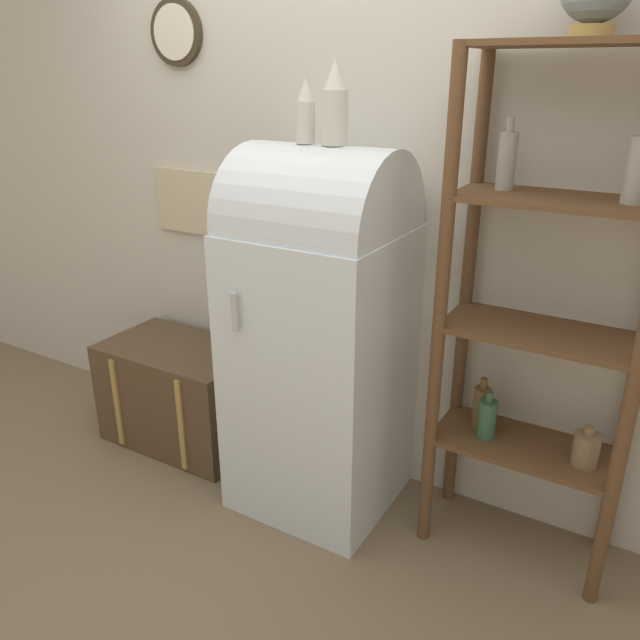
{
  "coord_description": "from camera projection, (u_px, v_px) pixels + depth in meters",
  "views": [
    {
      "loc": [
        1.21,
        -1.81,
        1.81
      ],
      "look_at": [
        0.0,
        0.24,
        0.86
      ],
      "focal_mm": 35.0,
      "sensor_mm": 36.0,
      "label": 1
    }
  ],
  "objects": [
    {
      "name": "refrigerator",
      "position": [
        320.0,
        329.0,
        2.58
      ],
      "size": [
        0.64,
        0.65,
        1.56
      ],
      "color": "silver",
      "rests_on": "ground_plane"
    },
    {
      "name": "shelf_unit",
      "position": [
        545.0,
        305.0,
        2.18
      ],
      "size": [
        0.7,
        0.35,
        1.9
      ],
      "color": "brown",
      "rests_on": "ground_plane"
    },
    {
      "name": "vase_center",
      "position": [
        335.0,
        106.0,
        2.22
      ],
      "size": [
        0.1,
        0.1,
        0.29
      ],
      "color": "beige",
      "rests_on": "refrigerator"
    },
    {
      "name": "wall_back",
      "position": [
        359.0,
        186.0,
        2.65
      ],
      "size": [
        7.0,
        0.09,
        2.7
      ],
      "color": "beige",
      "rests_on": "ground_plane"
    },
    {
      "name": "suitcase_trunk",
      "position": [
        182.0,
        393.0,
        3.21
      ],
      "size": [
        0.77,
        0.48,
        0.53
      ],
      "color": "brown",
      "rests_on": "ground_plane"
    },
    {
      "name": "vase_left",
      "position": [
        305.0,
        113.0,
        2.28
      ],
      "size": [
        0.07,
        0.07,
        0.23
      ],
      "color": "beige",
      "rests_on": "refrigerator"
    },
    {
      "name": "ground_plane",
      "position": [
        292.0,
        522.0,
        2.69
      ],
      "size": [
        12.0,
        12.0,
        0.0
      ],
      "primitive_type": "plane",
      "color": "#7A664C"
    }
  ]
}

